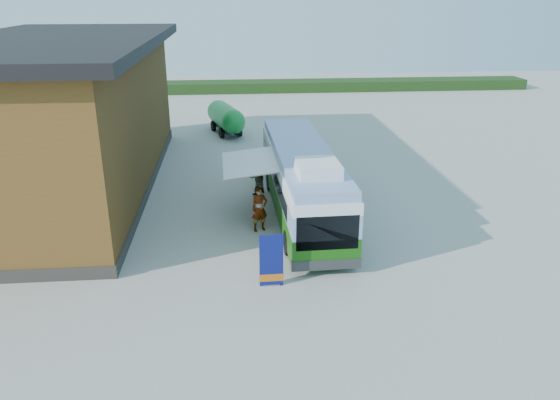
{
  "coord_description": "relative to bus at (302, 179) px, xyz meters",
  "views": [
    {
      "loc": [
        -2.23,
        -17.44,
        9.49
      ],
      "look_at": [
        -0.37,
        3.56,
        1.4
      ],
      "focal_mm": 35.0,
      "sensor_mm": 36.0,
      "label": 1
    }
  ],
  "objects": [
    {
      "name": "bus",
      "position": [
        0.0,
        0.0,
        0.0
      ],
      "size": [
        2.79,
        11.83,
        3.62
      ],
      "rotation": [
        0.0,
        0.0,
        0.02
      ],
      "color": "#1C6911",
      "rests_on": "ground"
    },
    {
      "name": "barn",
      "position": [
        -11.27,
        4.78,
        1.86
      ],
      "size": [
        9.6,
        21.2,
        7.5
      ],
      "color": "brown",
      "rests_on": "ground"
    },
    {
      "name": "awning",
      "position": [
        -2.1,
        0.1,
        0.91
      ],
      "size": [
        2.58,
        4.09,
        0.5
      ],
      "rotation": [
        0.0,
        0.0,
        0.02
      ],
      "color": "white",
      "rests_on": "ground"
    },
    {
      "name": "banner",
      "position": [
        -1.84,
        -6.2,
        -0.94
      ],
      "size": [
        0.84,
        0.19,
        1.92
      ],
      "rotation": [
        0.0,
        0.0,
        0.02
      ],
      "color": "navy",
      "rests_on": "ground"
    },
    {
      "name": "person_a",
      "position": [
        -1.99,
        -1.52,
        -0.75
      ],
      "size": [
        0.83,
        0.69,
        1.96
      ],
      "primitive_type": "imported",
      "rotation": [
        0.0,
        0.0,
        0.36
      ],
      "color": "#999999",
      "rests_on": "ground"
    },
    {
      "name": "person_b",
      "position": [
        -1.9,
        2.97,
        -0.83
      ],
      "size": [
        1.1,
        1.09,
        1.8
      ],
      "primitive_type": "imported",
      "rotation": [
        0.0,
        0.0,
        -2.39
      ],
      "color": "#999999",
      "rests_on": "ground"
    },
    {
      "name": "ground",
      "position": [
        -0.77,
        -5.22,
        -1.73
      ],
      "size": [
        100.0,
        100.0,
        0.0
      ],
      "primitive_type": "plane",
      "color": "#BCB7AD",
      "rests_on": "ground"
    },
    {
      "name": "picnic_table",
      "position": [
        0.59,
        -3.5,
        -1.07
      ],
      "size": [
        1.96,
        1.88,
        0.88
      ],
      "rotation": [
        0.0,
        0.0,
        -0.43
      ],
      "color": "tan",
      "rests_on": "ground"
    },
    {
      "name": "slurry_tanker",
      "position": [
        -3.46,
        15.49,
        -0.54
      ],
      "size": [
        2.68,
        5.4,
        2.06
      ],
      "rotation": [
        0.0,
        0.0,
        0.29
      ],
      "color": "#188731",
      "rests_on": "ground"
    },
    {
      "name": "hedge",
      "position": [
        7.23,
        32.78,
        -1.23
      ],
      "size": [
        40.0,
        3.0,
        1.0
      ],
      "primitive_type": "cube",
      "color": "#264419",
      "rests_on": "ground"
    }
  ]
}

